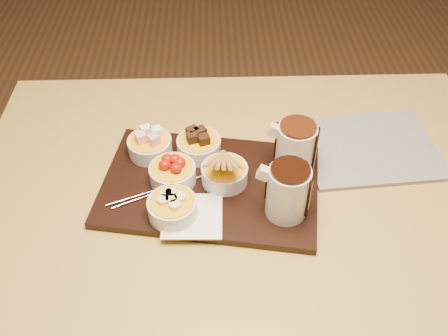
{
  "coord_description": "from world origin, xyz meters",
  "views": [
    {
      "loc": [
        -0.06,
        -0.78,
        1.54
      ],
      "look_at": [
        -0.04,
        -0.03,
        0.81
      ],
      "focal_mm": 40.0,
      "sensor_mm": 36.0,
      "label": 1
    }
  ],
  "objects_px": {
    "pitcher_dark_chocolate": "(288,192)",
    "pitcher_milk_chocolate": "(295,149)",
    "serving_board": "(210,185)",
    "newspaper": "(370,148)",
    "bowl_strawberries": "(173,174)",
    "dining_table": "(241,208)"
  },
  "relations": [
    {
      "from": "bowl_strawberries",
      "to": "newspaper",
      "type": "relative_size",
      "value": 0.32
    },
    {
      "from": "newspaper",
      "to": "serving_board",
      "type": "bearing_deg",
      "value": -167.96
    },
    {
      "from": "pitcher_milk_chocolate",
      "to": "pitcher_dark_chocolate",
      "type": "bearing_deg",
      "value": -94.4
    },
    {
      "from": "serving_board",
      "to": "pitcher_dark_chocolate",
      "type": "xyz_separation_m",
      "value": [
        0.15,
        -0.09,
        0.07
      ]
    },
    {
      "from": "serving_board",
      "to": "pitcher_milk_chocolate",
      "type": "height_order",
      "value": "pitcher_milk_chocolate"
    },
    {
      "from": "dining_table",
      "to": "serving_board",
      "type": "bearing_deg",
      "value": -159.5
    },
    {
      "from": "pitcher_dark_chocolate",
      "to": "pitcher_milk_chocolate",
      "type": "height_order",
      "value": "same"
    },
    {
      "from": "dining_table",
      "to": "serving_board",
      "type": "height_order",
      "value": "serving_board"
    },
    {
      "from": "pitcher_milk_chocolate",
      "to": "serving_board",
      "type": "bearing_deg",
      "value": -158.2
    },
    {
      "from": "dining_table",
      "to": "serving_board",
      "type": "xyz_separation_m",
      "value": [
        -0.07,
        -0.03,
        0.11
      ]
    },
    {
      "from": "serving_board",
      "to": "newspaper",
      "type": "relative_size",
      "value": 1.49
    },
    {
      "from": "serving_board",
      "to": "pitcher_milk_chocolate",
      "type": "distance_m",
      "value": 0.2
    },
    {
      "from": "bowl_strawberries",
      "to": "pitcher_dark_chocolate",
      "type": "distance_m",
      "value": 0.25
    },
    {
      "from": "bowl_strawberries",
      "to": "pitcher_dark_chocolate",
      "type": "relative_size",
      "value": 0.87
    },
    {
      "from": "serving_board",
      "to": "pitcher_milk_chocolate",
      "type": "xyz_separation_m",
      "value": [
        0.18,
        0.04,
        0.07
      ]
    },
    {
      "from": "dining_table",
      "to": "newspaper",
      "type": "height_order",
      "value": "newspaper"
    },
    {
      "from": "bowl_strawberries",
      "to": "newspaper",
      "type": "distance_m",
      "value": 0.47
    },
    {
      "from": "bowl_strawberries",
      "to": "newspaper",
      "type": "bearing_deg",
      "value": 13.05
    },
    {
      "from": "serving_board",
      "to": "bowl_strawberries",
      "type": "height_order",
      "value": "bowl_strawberries"
    },
    {
      "from": "pitcher_milk_chocolate",
      "to": "bowl_strawberries",
      "type": "bearing_deg",
      "value": -163.61
    },
    {
      "from": "newspaper",
      "to": "bowl_strawberries",
      "type": "bearing_deg",
      "value": -171.8
    },
    {
      "from": "serving_board",
      "to": "pitcher_dark_chocolate",
      "type": "distance_m",
      "value": 0.19
    }
  ]
}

